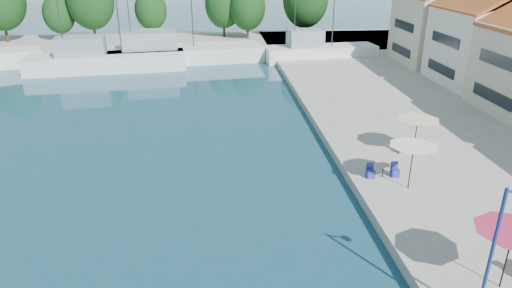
{
  "coord_description": "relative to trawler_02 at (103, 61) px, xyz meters",
  "views": [
    {
      "loc": [
        -1.36,
        1.45,
        12.11
      ],
      "look_at": [
        0.95,
        26.0,
        1.8
      ],
      "focal_mm": 32.0,
      "sensor_mm": 36.0,
      "label": 1
    }
  ],
  "objects": [
    {
      "name": "building_05",
      "position": [
        37.63,
        -11.18,
        4.19
      ],
      "size": [
        8.4,
        8.8,
        9.7
      ],
      "color": "white",
      "rests_on": "quay_right"
    },
    {
      "name": "trawler_03",
      "position": [
        7.39,
        3.56,
        -0.0
      ],
      "size": [
        21.08,
        8.03,
        10.2
      ],
      "rotation": [
        0.0,
        0.0,
        0.13
      ],
      "color": "white",
      "rests_on": "ground"
    },
    {
      "name": "tree_04",
      "position": [
        -4.5,
        16.32,
        5.05
      ],
      "size": [
        6.46,
        6.46,
        9.56
      ],
      "color": "#3F2B19",
      "rests_on": "quay_far"
    },
    {
      "name": "tree_05",
      "position": [
        3.44,
        18.1,
        3.47
      ],
      "size": [
        4.62,
        4.62,
        6.83
      ],
      "color": "#3F2B19",
      "rests_on": "quay_far"
    },
    {
      "name": "tree_07",
      "position": [
        17.4,
        15.72,
        3.91
      ],
      "size": [
        5.13,
        5.13,
        7.59
      ],
      "color": "#3F2B19",
      "rests_on": "quay_far"
    },
    {
      "name": "cafe_table_02",
      "position": [
        21.41,
        -29.74,
        -0.18
      ],
      "size": [
        1.82,
        0.7,
        0.76
      ],
      "color": "black",
      "rests_on": "quay_right"
    },
    {
      "name": "quay_far",
      "position": [
        5.63,
        13.82,
        -0.77
      ],
      "size": [
        90.0,
        16.0,
        0.6
      ],
      "primitive_type": "cube",
      "color": "#A09991",
      "rests_on": "ground"
    },
    {
      "name": "umbrella_white",
      "position": [
        22.33,
        -31.11,
        1.71
      ],
      "size": [
        2.52,
        2.52,
        2.43
      ],
      "color": "black",
      "rests_on": "quay_right"
    },
    {
      "name": "umbrella_pink",
      "position": [
        22.63,
        -38.97,
        1.73
      ],
      "size": [
        2.75,
        2.75,
        2.45
      ],
      "color": "black",
      "rests_on": "quay_right"
    },
    {
      "name": "umbrella_cream",
      "position": [
        24.44,
        -26.8,
        1.57
      ],
      "size": [
        2.59,
        2.59,
        2.29
      ],
      "color": "black",
      "rests_on": "quay_right"
    },
    {
      "name": "tree_03",
      "position": [
        -9.11,
        16.53,
        3.24
      ],
      "size": [
        4.35,
        4.35,
        6.44
      ],
      "color": "#3F2B19",
      "rests_on": "quay_far"
    },
    {
      "name": "cafe_table_03",
      "position": [
        24.47,
        -26.59,
        -0.18
      ],
      "size": [
        1.82,
        0.7,
        0.76
      ],
      "color": "black",
      "rests_on": "quay_right"
    },
    {
      "name": "street_lamp",
      "position": [
        21.23,
        -40.48,
        3.02
      ],
      "size": [
        0.99,
        0.51,
        5.03
      ],
      "rotation": [
        0.0,
        0.0,
        -0.35
      ],
      "color": "navy",
      "rests_on": "quay_right"
    },
    {
      "name": "building_06",
      "position": [
        37.63,
        -2.18,
        4.43
      ],
      "size": [
        9.0,
        8.8,
        10.2
      ],
      "color": "beige",
      "rests_on": "quay_right"
    },
    {
      "name": "tree_06",
      "position": [
        14.01,
        17.74,
        4.13
      ],
      "size": [
        5.39,
        5.39,
        7.97
      ],
      "color": "#3F2B19",
      "rests_on": "quay_far"
    },
    {
      "name": "trawler_02",
      "position": [
        0.0,
        0.0,
        0.0
      ],
      "size": [
        17.45,
        6.37,
        10.2
      ],
      "rotation": [
        0.0,
        0.0,
        0.12
      ],
      "color": "white",
      "rests_on": "ground"
    },
    {
      "name": "trawler_04",
      "position": [
        24.94,
        2.7,
        0.0
      ],
      "size": [
        13.82,
        4.81,
        10.2
      ],
      "rotation": [
        0.0,
        0.0,
        0.1
      ],
      "color": "white",
      "rests_on": "ground"
    }
  ]
}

